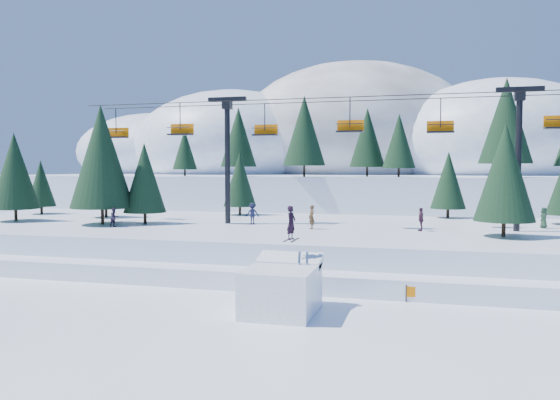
% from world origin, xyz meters
% --- Properties ---
extents(ground, '(160.00, 160.00, 0.00)m').
position_xyz_m(ground, '(0.00, 0.00, 0.00)').
color(ground, white).
rests_on(ground, ground).
extents(mid_shelf, '(70.00, 22.00, 2.50)m').
position_xyz_m(mid_shelf, '(0.00, 18.00, 1.25)').
color(mid_shelf, white).
rests_on(mid_shelf, ground).
extents(berm, '(70.00, 6.00, 1.10)m').
position_xyz_m(berm, '(0.00, 8.00, 0.55)').
color(berm, white).
rests_on(berm, ground).
extents(mountain_ridge, '(119.00, 60.92, 26.46)m').
position_xyz_m(mountain_ridge, '(-5.06, 73.32, 9.65)').
color(mountain_ridge, white).
rests_on(mountain_ridge, ground).
extents(jump_kicker, '(3.28, 4.47, 5.10)m').
position_xyz_m(jump_kicker, '(-0.09, 1.34, 1.22)').
color(jump_kicker, white).
rests_on(jump_kicker, ground).
extents(chairlift, '(46.00, 3.21, 10.28)m').
position_xyz_m(chairlift, '(0.76, 18.05, 9.32)').
color(chairlift, black).
rests_on(chairlift, mid_shelf).
extents(conifer_stand, '(61.92, 18.49, 9.62)m').
position_xyz_m(conifer_stand, '(2.77, 17.90, 6.91)').
color(conifer_stand, black).
rests_on(conifer_stand, mid_shelf).
extents(distant_skiers, '(32.42, 8.41, 1.77)m').
position_xyz_m(distant_skiers, '(-1.53, 17.01, 3.32)').
color(distant_skiers, '#3F1E31').
rests_on(distant_skiers, mid_shelf).
extents(banner_near, '(2.85, 0.34, 0.90)m').
position_xyz_m(banner_near, '(7.08, 5.11, 0.54)').
color(banner_near, black).
rests_on(banner_near, ground).
extents(banner_far, '(2.86, 0.10, 0.90)m').
position_xyz_m(banner_far, '(11.93, 5.76, 0.54)').
color(banner_far, black).
rests_on(banner_far, ground).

